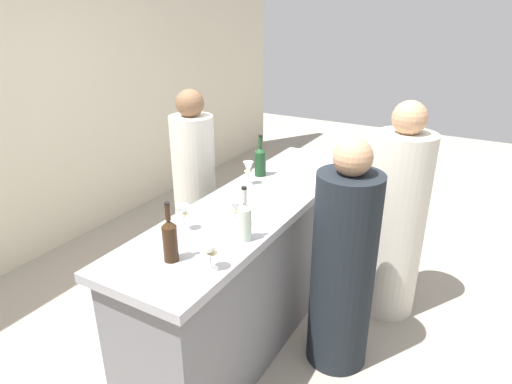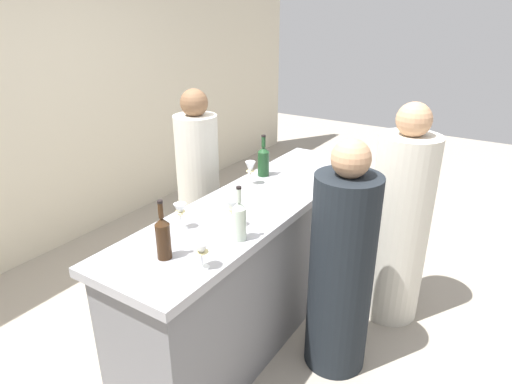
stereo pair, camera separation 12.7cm
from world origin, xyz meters
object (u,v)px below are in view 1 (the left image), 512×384
(person_center_guest, at_px, (343,267))
(person_right_guest, at_px, (196,203))
(wine_bottle_center_olive_green, at_px, (260,160))
(wine_glass_near_left, at_px, (210,252))
(wine_glass_near_center, at_px, (235,210))
(wine_bottle_second_left_clear_pale, at_px, (244,220))
(wine_bottle_leftmost_amber_brown, at_px, (170,239))
(wine_glass_near_right, at_px, (183,214))
(wine_glass_far_left, at_px, (248,169))
(person_left_guest, at_px, (395,222))

(person_center_guest, bearing_deg, person_right_guest, 7.64)
(wine_bottle_center_olive_green, xyz_separation_m, wine_glass_near_left, (-1.17, -0.40, -0.02))
(wine_bottle_center_olive_green, relative_size, person_center_guest, 0.20)
(person_center_guest, relative_size, person_right_guest, 0.92)
(wine_glass_near_left, relative_size, wine_glass_near_center, 0.86)
(wine_bottle_second_left_clear_pale, xyz_separation_m, person_right_guest, (0.67, 0.83, -0.35))
(wine_bottle_leftmost_amber_brown, relative_size, wine_glass_near_right, 2.06)
(person_center_guest, bearing_deg, wine_glass_near_right, 54.21)
(wine_glass_near_left, xyz_separation_m, wine_glass_far_left, (0.98, 0.38, 0.01))
(wine_bottle_leftmost_amber_brown, xyz_separation_m, wine_glass_near_center, (0.43, -0.08, -0.01))
(person_center_guest, bearing_deg, wine_bottle_second_left_clear_pale, 68.13)
(person_left_guest, height_order, person_right_guest, person_right_guest)
(wine_bottle_center_olive_green, xyz_separation_m, wine_glass_near_right, (-0.92, -0.06, -0.02))
(wine_bottle_center_olive_green, relative_size, wine_glass_near_center, 1.89)
(wine_bottle_second_left_clear_pale, relative_size, wine_glass_near_left, 2.17)
(wine_glass_near_right, xyz_separation_m, person_left_guest, (1.21, -0.85, -0.36))
(wine_glass_far_left, distance_m, person_right_guest, 0.58)
(wine_glass_near_center, distance_m, person_left_guest, 1.28)
(wine_bottle_center_olive_green, height_order, wine_glass_near_right, wine_bottle_center_olive_green)
(wine_bottle_center_olive_green, distance_m, wine_glass_far_left, 0.19)
(wine_bottle_leftmost_amber_brown, bearing_deg, wine_glass_far_left, 10.02)
(wine_bottle_leftmost_amber_brown, bearing_deg, wine_bottle_center_olive_green, 9.19)
(wine_bottle_leftmost_amber_brown, relative_size, person_right_guest, 0.19)
(wine_glass_near_center, height_order, person_left_guest, person_left_guest)
(wine_glass_far_left, distance_m, person_center_guest, 0.88)
(wine_glass_far_left, xyz_separation_m, person_right_guest, (0.01, 0.46, -0.35))
(wine_glass_near_center, bearing_deg, wine_bottle_second_left_clear_pale, -129.77)
(wine_bottle_center_olive_green, relative_size, person_left_guest, 0.19)
(person_left_guest, distance_m, person_right_guest, 1.43)
(wine_bottle_leftmost_amber_brown, distance_m, wine_bottle_center_olive_green, 1.21)
(wine_glass_far_left, height_order, person_left_guest, person_left_guest)
(wine_bottle_second_left_clear_pale, relative_size, person_center_guest, 0.20)
(wine_bottle_center_olive_green, distance_m, person_left_guest, 1.02)
(wine_bottle_second_left_clear_pale, bearing_deg, wine_bottle_leftmost_amber_brown, 150.07)
(wine_glass_near_center, distance_m, wine_glass_far_left, 0.63)
(wine_bottle_leftmost_amber_brown, distance_m, person_center_guest, 1.08)
(wine_glass_near_left, bearing_deg, wine_glass_near_right, 54.58)
(wine_glass_near_left, bearing_deg, wine_bottle_leftmost_amber_brown, 97.06)
(wine_bottle_second_left_clear_pale, bearing_deg, person_center_guest, -38.64)
(person_left_guest, distance_m, person_center_guest, 0.68)
(wine_glass_far_left, bearing_deg, person_right_guest, 89.23)
(wine_glass_near_center, height_order, person_right_guest, person_right_guest)
(wine_glass_far_left, bearing_deg, person_center_guest, -104.10)
(wine_bottle_second_left_clear_pale, height_order, wine_glass_near_right, wine_bottle_second_left_clear_pale)
(wine_bottle_second_left_clear_pale, height_order, wine_glass_near_center, wine_bottle_second_left_clear_pale)
(person_right_guest, bearing_deg, wine_glass_far_left, -15.86)
(wine_glass_near_left, bearing_deg, person_left_guest, -19.27)
(person_left_guest, bearing_deg, person_right_guest, 37.03)
(wine_bottle_leftmost_amber_brown, bearing_deg, wine_bottle_second_left_clear_pale, -29.93)
(wine_glass_near_right, xyz_separation_m, person_right_guest, (0.74, 0.50, -0.33))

